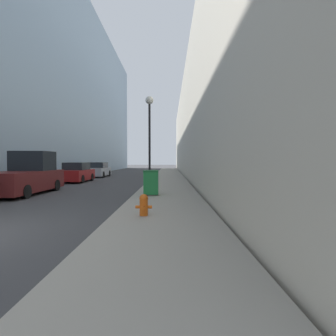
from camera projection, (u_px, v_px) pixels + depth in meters
sidewalk_right at (168, 179)px, 23.69m from camera, size 3.12×60.00×0.15m
building_left_glass at (37, 84)px, 31.49m from camera, size 12.00×60.00×21.93m
building_right_stone at (232, 128)px, 31.47m from camera, size 12.00×60.00×11.31m
fire_hydrant at (144, 204)px, 7.62m from camera, size 0.48×0.37×0.63m
trash_bin at (151, 182)px, 12.25m from camera, size 0.68×0.67×1.15m
lamppost at (150, 124)px, 15.90m from camera, size 0.49×0.49×5.51m
pickup_truck at (26, 176)px, 13.77m from camera, size 2.13×5.15×2.26m
parked_sedan_near at (77, 173)px, 21.29m from camera, size 1.88×4.11×1.59m
parked_sedan_far at (98, 170)px, 27.94m from camera, size 1.91×4.40×1.55m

